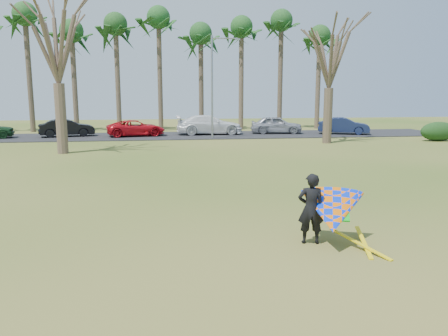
{
  "coord_description": "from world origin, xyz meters",
  "views": [
    {
      "loc": [
        -2.14,
        -12.49,
        3.62
      ],
      "look_at": [
        0.0,
        2.0,
        1.1
      ],
      "focal_mm": 35.0,
      "sensor_mm": 36.0,
      "label": 1
    }
  ],
  "objects": [
    {
      "name": "streetlight",
      "position": [
        2.16,
        22.0,
        4.46
      ],
      "size": [
        2.28,
        0.18,
        8.0
      ],
      "color": "gray",
      "rests_on": "ground"
    },
    {
      "name": "palm_5",
      "position": [
        -2.0,
        31.0,
        10.52
      ],
      "size": [
        4.84,
        4.84,
        12.24
      ],
      "color": "#453929",
      "rests_on": "ground"
    },
    {
      "name": "bare_tree_left",
      "position": [
        -8.0,
        15.0,
        6.92
      ],
      "size": [
        6.6,
        6.6,
        9.7
      ],
      "color": "brown",
      "rests_on": "ground"
    },
    {
      "name": "palm_3",
      "position": [
        -10.0,
        31.0,
        9.17
      ],
      "size": [
        4.84,
        4.84,
        10.84
      ],
      "color": "#453929",
      "rests_on": "ground"
    },
    {
      "name": "bare_tree_right",
      "position": [
        10.0,
        18.0,
        6.57
      ],
      "size": [
        6.27,
        6.27,
        9.21
      ],
      "color": "#4C3F2E",
      "rests_on": "ground"
    },
    {
      "name": "car_4",
      "position": [
        8.21,
        25.55,
        0.84
      ],
      "size": [
        4.79,
        2.53,
        1.55
      ],
      "primitive_type": "imported",
      "rotation": [
        0.0,
        0.0,
        1.41
      ],
      "color": "#9497A0",
      "rests_on": "parking_strip"
    },
    {
      "name": "car_1",
      "position": [
        -9.78,
        25.28,
        0.78
      ],
      "size": [
        4.63,
        2.52,
        1.45
      ],
      "primitive_type": "imported",
      "rotation": [
        0.0,
        0.0,
        1.81
      ],
      "color": "black",
      "rests_on": "parking_strip"
    },
    {
      "name": "palm_6",
      "position": [
        2.0,
        31.0,
        9.17
      ],
      "size": [
        4.84,
        4.84,
        10.84
      ],
      "color": "#453529",
      "rests_on": "ground"
    },
    {
      "name": "palm_4",
      "position": [
        -6.0,
        31.0,
        9.85
      ],
      "size": [
        4.84,
        4.84,
        11.54
      ],
      "color": "#49382C",
      "rests_on": "ground"
    },
    {
      "name": "ground",
      "position": [
        0.0,
        0.0,
        0.0
      ],
      "size": [
        100.0,
        100.0,
        0.0
      ],
      "primitive_type": "plane",
      "color": "#254D10",
      "rests_on": "ground"
    },
    {
      "name": "car_5",
      "position": [
        13.92,
        24.06,
        0.78
      ],
      "size": [
        4.65,
        3.1,
        1.45
      ],
      "primitive_type": "imported",
      "rotation": [
        0.0,
        0.0,
        1.18
      ],
      "color": "#172145",
      "rests_on": "parking_strip"
    },
    {
      "name": "palm_8",
      "position": [
        10.0,
        31.0,
        10.52
      ],
      "size": [
        4.84,
        4.84,
        12.24
      ],
      "color": "#453829",
      "rests_on": "ground"
    },
    {
      "name": "palm_9",
      "position": [
        14.0,
        31.0,
        9.17
      ],
      "size": [
        4.84,
        4.84,
        10.84
      ],
      "color": "brown",
      "rests_on": "ground"
    },
    {
      "name": "parking_strip",
      "position": [
        0.0,
        25.0,
        0.03
      ],
      "size": [
        46.0,
        7.0,
        0.06
      ],
      "primitive_type": "cube",
      "color": "black",
      "rests_on": "ground"
    },
    {
      "name": "palm_2",
      "position": [
        -14.0,
        31.0,
        10.52
      ],
      "size": [
        4.84,
        4.84,
        12.24
      ],
      "color": "#4B3C2D",
      "rests_on": "ground"
    },
    {
      "name": "hedge_far",
      "position": [
        20.16,
        19.85,
        0.58
      ],
      "size": [
        2.1,
        0.99,
        1.17
      ],
      "primitive_type": "ellipsoid",
      "color": "#153A15",
      "rests_on": "ground"
    },
    {
      "name": "hedge_near",
      "position": [
        18.99,
        18.11,
        0.73
      ],
      "size": [
        2.93,
        1.33,
        1.46
      ],
      "primitive_type": "ellipsoid",
      "color": "#143412",
      "rests_on": "ground"
    },
    {
      "name": "car_3",
      "position": [
        2.17,
        25.51,
        0.89
      ],
      "size": [
        5.75,
        2.34,
        1.67
      ],
      "primitive_type": "imported",
      "rotation": [
        0.0,
        0.0,
        1.57
      ],
      "color": "white",
      "rests_on": "parking_strip"
    },
    {
      "name": "car_2",
      "position": [
        -4.11,
        24.83,
        0.73
      ],
      "size": [
        5.16,
        3.15,
        1.34
      ],
      "primitive_type": "imported",
      "rotation": [
        0.0,
        0.0,
        1.78
      ],
      "color": "red",
      "rests_on": "parking_strip"
    },
    {
      "name": "kite_flyer",
      "position": [
        1.83,
        -2.92,
        0.85
      ],
      "size": [
        2.13,
        2.39,
        2.02
      ],
      "color": "black",
      "rests_on": "ground"
    },
    {
      "name": "palm_7",
      "position": [
        6.0,
        31.0,
        9.85
      ],
      "size": [
        4.84,
        4.84,
        11.54
      ],
      "color": "#4E3B2E",
      "rests_on": "ground"
    }
  ]
}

